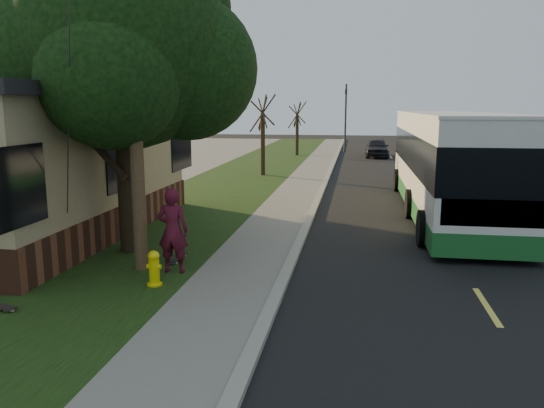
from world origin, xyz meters
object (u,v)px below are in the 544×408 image
at_px(fire_hydrant, 154,268).
at_px(transit_bus, 449,161).
at_px(bare_tree_far, 297,129).
at_px(utility_pole, 132,64).
at_px(traffic_signal, 346,113).
at_px(bare_tree_near, 263,136).
at_px(distant_car, 377,148).
at_px(skateboarder, 173,230).
at_px(leafy_tree, 126,47).
at_px(skateboard_main, 178,258).
at_px(dumpster, 112,187).

relative_size(fire_hydrant, transit_bus, 0.06).
bearing_deg(bare_tree_far, utility_pole, -90.60).
bearing_deg(traffic_signal, bare_tree_near, -104.04).
relative_size(fire_hydrant, distant_car, 0.18).
distance_m(traffic_signal, skateboarder, 33.28).
xyz_separation_m(utility_pole, skateboarder, (0.81, -0.07, -3.61)).
xyz_separation_m(fire_hydrant, bare_tree_far, (-0.40, 30.00, 1.57)).
xyz_separation_m(leafy_tree, bare_tree_far, (1.17, 27.35, -3.16)).
xyz_separation_m(leafy_tree, distant_car, (7.12, 27.47, -4.47)).
bearing_deg(distant_car, leafy_tree, -104.37).
relative_size(bare_tree_near, distant_car, 1.05).
relative_size(fire_hydrant, traffic_signal, 0.13).
height_order(fire_hydrant, skateboarder, skateboarder).
height_order(fire_hydrant, transit_bus, transit_bus).
bearing_deg(leafy_tree, utility_pole, -62.40).
distance_m(fire_hydrant, distant_car, 30.63).
relative_size(leafy_tree, skateboard_main, 9.21).
height_order(utility_pole, leafy_tree, utility_pole).
distance_m(skateboarder, skateboard_main, 1.28).
bearing_deg(fire_hydrant, distant_car, 79.55).
height_order(fire_hydrant, bare_tree_near, bare_tree_near).
bearing_deg(distant_car, traffic_signal, 122.48).
bearing_deg(skateboard_main, dumpster, 125.70).
bearing_deg(utility_pole, transit_bus, 45.43).
height_order(fire_hydrant, dumpster, dumpster).
relative_size(leafy_tree, transit_bus, 0.60).
xyz_separation_m(bare_tree_near, skateboarder, (1.00, -17.08, -1.13)).
height_order(utility_pole, traffic_signal, utility_pole).
relative_size(leafy_tree, dumpster, 4.33).
relative_size(fire_hydrant, skateboarder, 0.39).
xyz_separation_m(leafy_tree, skateboard_main, (1.44, -0.84, -5.04)).
bearing_deg(bare_tree_far, dumpster, -102.46).
bearing_deg(bare_tree_near, bare_tree_far, 87.61).
distance_m(utility_pole, bare_tree_far, 29.13).
xyz_separation_m(bare_tree_near, skateboard_main, (0.77, -16.19, -2.02)).
distance_m(fire_hydrant, utility_pole, 4.37).
relative_size(utility_pole, leafy_tree, 1.16).
height_order(bare_tree_near, bare_tree_far, bare_tree_near).
bearing_deg(traffic_signal, dumpster, -107.97).
xyz_separation_m(bare_tree_far, transit_bus, (7.67, -20.91, -0.13)).
bearing_deg(skateboard_main, leafy_tree, 149.85).
xyz_separation_m(traffic_signal, transit_bus, (4.17, -24.91, -1.29)).
distance_m(traffic_signal, skateboard_main, 32.49).
distance_m(leafy_tree, distant_car, 28.73).
bearing_deg(skateboard_main, distant_car, 78.65).
distance_m(bare_tree_far, traffic_signal, 5.44).
xyz_separation_m(traffic_signal, distant_car, (2.45, -3.88, -2.47)).
height_order(utility_pole, transit_bus, utility_pole).
height_order(bare_tree_near, skateboard_main, bare_tree_near).
relative_size(dumpster, distant_car, 0.44).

